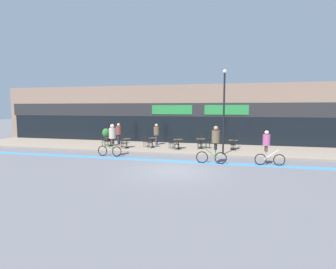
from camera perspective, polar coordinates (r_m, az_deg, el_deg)
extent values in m
plane|color=#5B5B60|center=(13.95, 1.30, -7.86)|extent=(120.00, 120.00, 0.00)
cube|color=gray|center=(20.94, 5.60, -3.08)|extent=(40.00, 5.50, 0.12)
cube|color=#7F6656|center=(25.41, 7.19, 4.41)|extent=(40.00, 4.00, 5.36)
cube|color=black|center=(23.53, 6.59, 0.98)|extent=(38.80, 0.10, 2.40)
cube|color=#232326|center=(23.46, 6.65, 5.37)|extent=(39.20, 0.14, 1.20)
cube|color=#237A38|center=(23.82, 0.84, 5.41)|extent=(3.74, 0.08, 0.84)
cube|color=#237A38|center=(23.22, 12.57, 5.26)|extent=(3.74, 0.08, 0.84)
cube|color=#3D7AB7|center=(16.22, 3.12, -5.90)|extent=(36.00, 0.70, 0.01)
cylinder|color=black|center=(22.56, -12.34, -2.36)|extent=(0.40, 0.40, 0.02)
cylinder|color=black|center=(22.52, -12.36, -1.53)|extent=(0.07, 0.07, 0.69)
cylinder|color=#4C3823|center=(22.48, -12.38, -0.63)|extent=(0.73, 0.73, 0.02)
cylinder|color=black|center=(21.28, -8.94, -2.79)|extent=(0.38, 0.38, 0.02)
cylinder|color=black|center=(21.23, -8.95, -1.89)|extent=(0.07, 0.07, 0.70)
cylinder|color=#4C3823|center=(21.18, -8.97, -0.92)|extent=(0.69, 0.69, 0.02)
cylinder|color=black|center=(21.34, -3.41, -2.70)|extent=(0.35, 0.35, 0.02)
cylinder|color=black|center=(21.29, -3.41, -1.75)|extent=(0.07, 0.07, 0.74)
cylinder|color=#4C3823|center=(21.24, -3.42, -0.73)|extent=(0.64, 0.64, 0.02)
cylinder|color=black|center=(20.47, 2.24, -3.06)|extent=(0.44, 0.44, 0.02)
cylinder|color=black|center=(20.42, 2.25, -2.11)|extent=(0.07, 0.07, 0.71)
cylinder|color=#4C3823|center=(20.37, 2.25, -1.09)|extent=(0.80, 0.80, 0.02)
cylinder|color=black|center=(20.97, 7.15, -2.89)|extent=(0.43, 0.43, 0.02)
cylinder|color=black|center=(20.92, 7.16, -1.95)|extent=(0.07, 0.07, 0.72)
cylinder|color=#4C3823|center=(20.87, 7.18, -0.94)|extent=(0.78, 0.78, 0.02)
cylinder|color=black|center=(20.74, 13.97, -3.12)|extent=(0.42, 0.42, 0.02)
cylinder|color=black|center=(20.70, 13.99, -2.20)|extent=(0.07, 0.07, 0.69)
cylinder|color=#4C3823|center=(20.65, 14.01, -1.22)|extent=(0.77, 0.77, 0.02)
cylinder|color=black|center=(22.02, -12.99, -1.47)|extent=(0.43, 0.43, 0.03)
cylinder|color=black|center=(22.24, -13.10, -1.98)|extent=(0.03, 0.03, 0.42)
cylinder|color=black|center=(22.10, -12.48, -2.02)|extent=(0.03, 0.03, 0.42)
cylinder|color=black|center=(22.00, -13.48, -2.07)|extent=(0.03, 0.03, 0.42)
cylinder|color=black|center=(21.86, -12.85, -2.11)|extent=(0.03, 0.03, 0.42)
torus|color=black|center=(21.84, -13.23, -0.84)|extent=(0.06, 0.41, 0.41)
cylinder|color=black|center=(21.95, -13.61, -1.17)|extent=(0.03, 0.03, 0.23)
cylinder|color=black|center=(21.77, -12.84, -1.21)|extent=(0.03, 0.03, 0.23)
cylinder|color=black|center=(22.76, -13.60, -1.25)|extent=(0.43, 0.43, 0.03)
cylinder|color=black|center=(22.83, -13.11, -1.78)|extent=(0.03, 0.03, 0.42)
cylinder|color=black|center=(22.59, -13.47, -1.87)|extent=(0.03, 0.03, 0.42)
cylinder|color=black|center=(22.97, -13.71, -1.75)|extent=(0.03, 0.03, 0.42)
cylinder|color=black|center=(22.74, -14.08, -1.84)|extent=(0.03, 0.03, 0.42)
torus|color=black|center=(22.81, -13.98, -0.57)|extent=(0.41, 0.06, 0.41)
cylinder|color=black|center=(22.97, -13.75, -0.86)|extent=(0.03, 0.03, 0.23)
cylinder|color=black|center=(22.69, -14.20, -0.96)|extent=(0.03, 0.03, 0.23)
cylinder|color=black|center=(20.72, -9.54, -1.85)|extent=(0.41, 0.41, 0.03)
cylinder|color=black|center=(20.93, -9.74, -2.40)|extent=(0.03, 0.03, 0.42)
cylinder|color=black|center=(20.82, -9.03, -2.43)|extent=(0.03, 0.03, 0.42)
cylinder|color=black|center=(20.67, -10.04, -2.51)|extent=(0.03, 0.03, 0.42)
cylinder|color=black|center=(20.57, -9.32, -2.54)|extent=(0.03, 0.03, 0.42)
torus|color=black|center=(20.53, -9.73, -1.19)|extent=(0.04, 0.41, 0.41)
cylinder|color=black|center=(20.61, -10.17, -1.55)|extent=(0.03, 0.03, 0.23)
cylinder|color=black|center=(20.48, -9.28, -1.58)|extent=(0.03, 0.03, 0.23)
cylinder|color=black|center=(21.43, -10.31, -1.61)|extent=(0.44, 0.44, 0.03)
cylinder|color=black|center=(21.51, -9.79, -2.18)|extent=(0.03, 0.03, 0.42)
cylinder|color=black|center=(21.27, -10.16, -2.27)|extent=(0.03, 0.03, 0.42)
cylinder|color=black|center=(21.65, -10.43, -2.14)|extent=(0.03, 0.03, 0.42)
cylinder|color=black|center=(21.42, -10.81, -2.23)|extent=(0.03, 0.03, 0.42)
torus|color=black|center=(21.49, -10.72, -0.89)|extent=(0.41, 0.07, 0.41)
cylinder|color=black|center=(21.65, -10.48, -1.20)|extent=(0.03, 0.03, 0.23)
cylinder|color=black|center=(21.36, -10.94, -1.30)|extent=(0.03, 0.03, 0.23)
cylinder|color=black|center=(20.76, -3.86, -1.77)|extent=(0.45, 0.45, 0.03)
cylinder|color=black|center=(20.98, -4.04, -2.31)|extent=(0.03, 0.03, 0.42)
cylinder|color=black|center=(20.86, -3.34, -2.35)|extent=(0.03, 0.03, 0.42)
cylinder|color=black|center=(20.73, -4.37, -2.41)|extent=(0.03, 0.03, 0.42)
cylinder|color=black|center=(20.61, -3.68, -2.45)|extent=(0.03, 0.03, 0.42)
torus|color=black|center=(20.58, -4.07, -1.10)|extent=(0.09, 0.41, 0.41)
cylinder|color=black|center=(20.67, -4.50, -1.45)|extent=(0.03, 0.03, 0.23)
cylinder|color=black|center=(20.52, -3.64, -1.50)|extent=(0.03, 0.03, 0.23)
cylinder|color=black|center=(21.45, -4.82, -1.53)|extent=(0.43, 0.43, 0.03)
cylinder|color=black|center=(21.56, -4.33, -2.09)|extent=(0.03, 0.03, 0.42)
cylinder|color=black|center=(21.30, -4.61, -2.19)|extent=(0.03, 0.03, 0.42)
cylinder|color=black|center=(21.66, -5.01, -2.06)|extent=(0.03, 0.03, 0.42)
cylinder|color=black|center=(21.41, -5.30, -2.16)|extent=(0.03, 0.03, 0.42)
torus|color=black|center=(21.48, -5.24, -0.81)|extent=(0.41, 0.06, 0.41)
cylinder|color=black|center=(21.66, -5.06, -1.12)|extent=(0.03, 0.03, 0.23)
cylinder|color=black|center=(21.34, -5.42, -1.23)|extent=(0.03, 0.03, 0.23)
cylinder|color=black|center=(19.87, 1.93, -2.10)|extent=(0.42, 0.42, 0.03)
cylinder|color=black|center=(20.07, 1.60, -2.67)|extent=(0.03, 0.03, 0.42)
cylinder|color=black|center=(20.02, 2.39, -2.69)|extent=(0.03, 0.03, 0.42)
cylinder|color=black|center=(19.79, 1.46, -2.79)|extent=(0.03, 0.03, 0.42)
cylinder|color=black|center=(19.75, 2.26, -2.81)|extent=(0.03, 0.03, 0.42)
torus|color=black|center=(19.67, 1.85, -1.41)|extent=(0.05, 0.41, 0.41)
cylinder|color=black|center=(19.72, 1.36, -1.79)|extent=(0.03, 0.03, 0.23)
cylinder|color=black|center=(19.66, 2.34, -1.81)|extent=(0.03, 0.03, 0.23)
cylinder|color=black|center=(20.52, 0.74, -1.84)|extent=(0.45, 0.45, 0.03)
cylinder|color=black|center=(20.63, 1.24, -2.43)|extent=(0.03, 0.03, 0.42)
cylinder|color=black|center=(20.38, 0.96, -2.54)|extent=(0.03, 0.03, 0.42)
cylinder|color=black|center=(20.74, 0.52, -2.39)|extent=(0.03, 0.03, 0.42)
cylinder|color=black|center=(20.48, 0.23, -2.50)|extent=(0.03, 0.03, 0.42)
torus|color=black|center=(20.55, 0.30, -1.09)|extent=(0.41, 0.09, 0.41)
cylinder|color=black|center=(20.73, 0.48, -1.41)|extent=(0.03, 0.03, 0.23)
cylinder|color=black|center=(20.41, 0.12, -1.52)|extent=(0.03, 0.03, 0.23)
cylinder|color=black|center=(20.36, 6.99, -1.95)|extent=(0.44, 0.44, 0.03)
cylinder|color=black|center=(20.56, 6.69, -2.50)|extent=(0.03, 0.03, 0.42)
cylinder|color=black|center=(20.50, 7.45, -2.54)|extent=(0.03, 0.03, 0.42)
cylinder|color=black|center=(20.29, 6.50, -2.61)|extent=(0.03, 0.03, 0.42)
cylinder|color=black|center=(20.23, 7.28, -2.65)|extent=(0.03, 0.03, 0.42)
torus|color=black|center=(20.17, 6.89, -1.27)|extent=(0.07, 0.41, 0.41)
cylinder|color=black|center=(20.22, 6.41, -1.63)|extent=(0.03, 0.03, 0.23)
cylinder|color=black|center=(20.15, 7.36, -1.67)|extent=(0.03, 0.03, 0.23)
cylinder|color=black|center=(20.85, 8.67, -1.79)|extent=(0.43, 0.43, 0.03)
cylinder|color=black|center=(20.77, 8.21, -2.44)|extent=(0.03, 0.03, 0.42)
cylinder|color=black|center=(21.04, 8.34, -2.33)|extent=(0.03, 0.03, 0.42)
cylinder|color=black|center=(20.72, 8.98, -2.47)|extent=(0.03, 0.03, 0.42)
cylinder|color=black|center=(21.00, 9.10, -2.36)|extent=(0.03, 0.03, 0.42)
torus|color=black|center=(20.79, 9.14, -1.09)|extent=(0.41, 0.06, 0.41)
cylinder|color=black|center=(20.64, 9.06, -1.52)|extent=(0.03, 0.03, 0.23)
cylinder|color=black|center=(20.97, 9.21, -1.40)|extent=(0.03, 0.03, 0.23)
cylinder|color=black|center=(20.14, 14.00, -2.17)|extent=(0.41, 0.41, 0.03)
cylinder|color=black|center=(20.31, 13.60, -2.73)|extent=(0.03, 0.03, 0.42)
cylinder|color=black|center=(20.31, 14.39, -2.75)|extent=(0.03, 0.03, 0.42)
cylinder|color=black|center=(20.03, 13.58, -2.85)|extent=(0.03, 0.03, 0.42)
cylinder|color=black|center=(20.03, 14.38, -2.87)|extent=(0.03, 0.03, 0.42)
torus|color=black|center=(19.94, 14.01, -1.49)|extent=(0.04, 0.41, 0.41)
cylinder|color=black|center=(19.96, 13.51, -1.86)|extent=(0.03, 0.03, 0.23)
cylinder|color=black|center=(19.95, 14.49, -1.88)|extent=(0.03, 0.03, 0.23)
cylinder|color=#232326|center=(25.66, -13.31, -0.89)|extent=(0.45, 0.45, 0.48)
ellipsoid|color=#28662D|center=(25.60, -13.33, 0.32)|extent=(0.73, 0.73, 0.87)
cylinder|color=black|center=(18.10, 12.05, 4.35)|extent=(0.12, 0.12, 5.50)
sphere|color=beige|center=(18.25, 12.24, 13.26)|extent=(0.26, 0.26, 0.26)
torus|color=black|center=(15.85, 7.41, -4.92)|extent=(0.71, 0.06, 0.71)
torus|color=black|center=(15.76, 11.39, -5.05)|extent=(0.71, 0.06, 0.71)
cylinder|color=#2D753D|center=(15.75, 9.21, -3.91)|extent=(0.85, 0.05, 0.64)
cylinder|color=#2D753D|center=(15.73, 10.29, -4.13)|extent=(0.04, 0.04, 0.50)
cylinder|color=#2D753D|center=(15.74, 7.63, -2.77)|extent=(0.03, 0.48, 0.03)
cylinder|color=black|center=(15.57, 10.30, -2.56)|extent=(0.16, 0.16, 0.40)
cylinder|color=black|center=(15.75, 10.34, -2.47)|extent=(0.16, 0.16, 0.40)
cylinder|color=brown|center=(15.59, 10.36, -0.47)|extent=(0.47, 0.47, 0.72)
sphere|color=#9E7051|center=(15.55, 10.39, 1.35)|extent=(0.27, 0.27, 0.27)
torus|color=black|center=(16.32, 23.06, -5.11)|extent=(0.67, 0.12, 0.67)
torus|color=black|center=(16.08, 19.48, -5.13)|extent=(0.67, 0.12, 0.67)
cylinder|color=silver|center=(16.16, 21.50, -4.13)|extent=(0.80, 0.12, 0.60)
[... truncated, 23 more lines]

